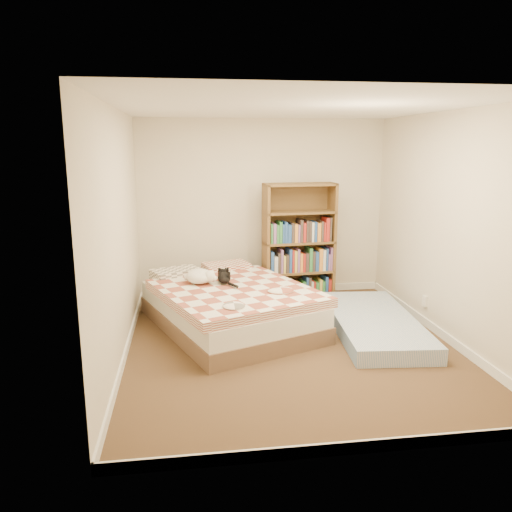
{
  "coord_description": "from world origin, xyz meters",
  "views": [
    {
      "loc": [
        -1.08,
        -5.0,
        2.13
      ],
      "look_at": [
        -0.33,
        0.3,
        0.94
      ],
      "focal_mm": 35.0,
      "sensor_mm": 36.0,
      "label": 1
    }
  ],
  "objects": [
    {
      "name": "room",
      "position": [
        0.0,
        0.0,
        1.2
      ],
      "size": [
        3.51,
        4.01,
        2.51
      ],
      "color": "#4C3820",
      "rests_on": "ground"
    },
    {
      "name": "bed",
      "position": [
        -0.6,
        0.7,
        0.26
      ],
      "size": [
        2.19,
        2.56,
        0.58
      ],
      "rotation": [
        0.0,
        0.0,
        0.37
      ],
      "color": "brown",
      "rests_on": "room"
    },
    {
      "name": "bookshelf",
      "position": [
        0.45,
        1.63,
        0.59
      ],
      "size": [
        1.01,
        0.41,
        1.64
      ],
      "rotation": [
        0.0,
        0.0,
        0.08
      ],
      "color": "brown",
      "rests_on": "room"
    },
    {
      "name": "floor_mattress",
      "position": [
        1.06,
        0.29,
        0.09
      ],
      "size": [
        1.08,
        2.08,
        0.18
      ],
      "primitive_type": "cube",
      "rotation": [
        0.0,
        0.0,
        -0.09
      ],
      "color": "#7394C0",
      "rests_on": "room"
    },
    {
      "name": "black_cat",
      "position": [
        -0.65,
        0.83,
        0.58
      ],
      "size": [
        0.19,
        0.58,
        0.13
      ],
      "rotation": [
        0.0,
        0.0,
        -0.01
      ],
      "color": "black",
      "rests_on": "bed"
    },
    {
      "name": "white_dog",
      "position": [
        -0.94,
        0.79,
        0.61
      ],
      "size": [
        0.37,
        0.4,
        0.17
      ],
      "rotation": [
        0.0,
        0.0,
        0.16
      ],
      "color": "white",
      "rests_on": "bed"
    }
  ]
}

